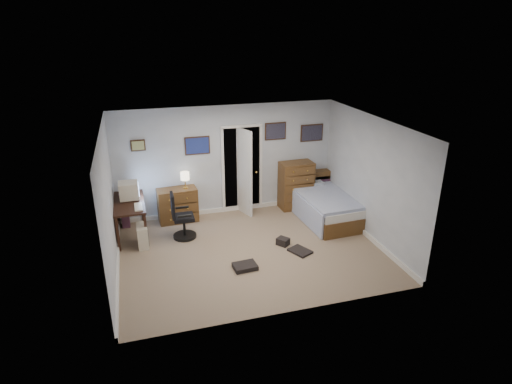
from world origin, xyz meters
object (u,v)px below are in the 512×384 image
tall_dresser (296,185)px  low_dresser (178,205)px  office_chair (181,221)px  bed (324,206)px  computer_desk (125,210)px

tall_dresser → low_dresser: bearing=177.0°
office_chair → tall_dresser: 2.95m
low_dresser → bed: bearing=-17.7°
computer_desk → office_chair: size_ratio=1.34×
tall_dresser → bed: 0.90m
computer_desk → low_dresser: (1.11, 0.45, -0.20)m
office_chair → bed: bearing=1.2°
office_chair → low_dresser: (0.03, 0.84, -0.00)m
tall_dresser → office_chair: bearing=-166.4°
office_chair → bed: (3.20, 0.04, -0.08)m
computer_desk → bed: bearing=-5.7°
computer_desk → low_dresser: 1.21m
office_chair → tall_dresser: bearing=16.7°
tall_dresser → computer_desk: bearing=-176.3°
computer_desk → office_chair: bearing=-21.0°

